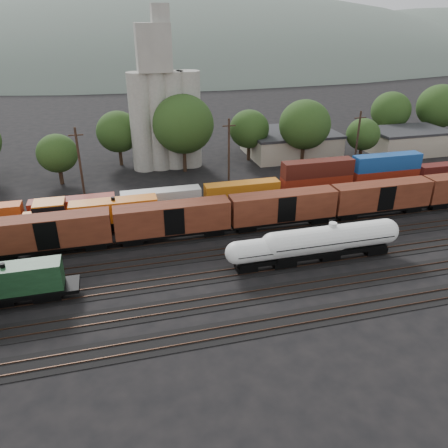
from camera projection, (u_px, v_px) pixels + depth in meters
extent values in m
plane|color=black|center=(182.00, 258.00, 54.03)|extent=(600.00, 600.00, 0.00)
cube|color=black|center=(209.00, 335.00, 40.94)|extent=(180.00, 3.20, 0.08)
cube|color=#382319|center=(211.00, 339.00, 40.28)|extent=(180.00, 0.08, 0.16)
cube|color=#382319|center=(208.00, 330.00, 41.53)|extent=(180.00, 0.08, 0.16)
cube|color=black|center=(199.00, 304.00, 45.30)|extent=(180.00, 3.20, 0.08)
cube|color=#382319|center=(200.00, 308.00, 44.64)|extent=(180.00, 0.08, 0.16)
cube|color=#382319|center=(197.00, 300.00, 45.89)|extent=(180.00, 0.08, 0.16)
cube|color=black|center=(190.00, 279.00, 49.66)|extent=(180.00, 3.20, 0.08)
cube|color=#382319|center=(191.00, 282.00, 49.00)|extent=(180.00, 0.08, 0.16)
cube|color=#382319|center=(189.00, 275.00, 50.25)|extent=(180.00, 0.08, 0.16)
cube|color=black|center=(182.00, 258.00, 54.01)|extent=(180.00, 3.20, 0.08)
cube|color=#382319|center=(183.00, 260.00, 53.35)|extent=(180.00, 0.08, 0.16)
cube|color=#382319|center=(181.00, 254.00, 54.61)|extent=(180.00, 0.08, 0.16)
cube|color=black|center=(176.00, 239.00, 58.37)|extent=(180.00, 3.20, 0.08)
cube|color=#382319|center=(177.00, 241.00, 57.71)|extent=(180.00, 0.08, 0.16)
cube|color=#382319|center=(175.00, 236.00, 58.96)|extent=(180.00, 0.08, 0.16)
cube|color=black|center=(170.00, 224.00, 62.73)|extent=(180.00, 3.20, 0.08)
cube|color=#382319|center=(171.00, 225.00, 62.07)|extent=(180.00, 0.08, 0.16)
cube|color=#382319|center=(170.00, 221.00, 63.32)|extent=(180.00, 0.08, 0.16)
cube|color=black|center=(166.00, 210.00, 67.09)|extent=(180.00, 3.20, 0.08)
cube|color=#382319|center=(166.00, 212.00, 66.43)|extent=(180.00, 0.08, 0.16)
cube|color=#382319|center=(165.00, 208.00, 67.68)|extent=(180.00, 0.08, 0.16)
cube|color=#18391E|center=(6.00, 280.00, 44.05)|extent=(10.92, 2.57, 2.89)
cylinder|color=black|center=(2.00, 266.00, 43.35)|extent=(0.54, 0.54, 0.54)
cube|color=black|center=(48.00, 294.00, 45.90)|extent=(2.78, 2.14, 0.75)
cylinder|color=white|center=(289.00, 246.00, 51.28)|extent=(12.90, 2.66, 2.66)
sphere|color=white|center=(236.00, 253.00, 49.80)|extent=(2.66, 2.66, 2.66)
sphere|color=white|center=(339.00, 240.00, 52.77)|extent=(2.66, 2.66, 2.66)
cylinder|color=white|center=(290.00, 235.00, 50.63)|extent=(0.82, 0.82, 0.46)
cube|color=black|center=(289.00, 246.00, 51.28)|extent=(13.19, 2.79, 0.07)
cube|color=black|center=(288.00, 257.00, 51.92)|extent=(12.46, 2.02, 0.46)
cube|color=black|center=(246.00, 267.00, 50.95)|extent=(2.38, 1.83, 0.64)
cube|color=black|center=(328.00, 255.00, 53.37)|extent=(2.38, 1.83, 0.64)
cylinder|color=white|center=(331.00, 238.00, 52.37)|extent=(14.87, 3.06, 3.06)
sphere|color=white|center=(273.00, 245.00, 50.66)|extent=(3.06, 3.06, 3.06)
sphere|color=white|center=(386.00, 231.00, 54.07)|extent=(3.06, 3.06, 3.06)
cylinder|color=white|center=(333.00, 225.00, 51.61)|extent=(0.95, 0.95, 0.53)
cube|color=black|center=(331.00, 238.00, 52.37)|extent=(15.21, 3.21, 0.08)
cube|color=black|center=(330.00, 250.00, 53.10)|extent=(14.36, 2.32, 0.53)
cube|color=black|center=(283.00, 261.00, 51.98)|extent=(2.75, 2.11, 0.74)
cube|color=black|center=(373.00, 249.00, 54.77)|extent=(2.75, 2.11, 0.74)
cube|color=black|center=(98.00, 223.00, 59.88)|extent=(19.45, 3.13, 0.43)
cube|color=black|center=(99.00, 226.00, 60.09)|extent=(5.40, 2.38, 0.86)
cube|color=orange|center=(114.00, 210.00, 59.69)|extent=(11.67, 2.59, 2.92)
cube|color=orange|center=(51.00, 214.00, 57.67)|extent=(3.89, 3.13, 3.57)
cube|color=black|center=(49.00, 206.00, 57.18)|extent=(4.00, 3.24, 0.97)
cube|color=orange|center=(30.00, 222.00, 57.40)|extent=(1.73, 2.59, 1.95)
cylinder|color=black|center=(113.00, 199.00, 58.99)|extent=(0.54, 0.54, 0.54)
cube|color=black|center=(51.00, 233.00, 58.75)|extent=(2.81, 2.16, 0.76)
cube|color=black|center=(144.00, 223.00, 61.61)|extent=(2.81, 2.16, 0.76)
cube|color=black|center=(51.00, 246.00, 54.28)|extent=(15.00, 2.60, 0.40)
cube|color=#572415|center=(48.00, 231.00, 53.37)|extent=(15.00, 2.90, 3.80)
cube|color=black|center=(173.00, 232.00, 57.81)|extent=(15.00, 2.60, 0.40)
cube|color=#572415|center=(173.00, 218.00, 56.90)|extent=(15.00, 2.90, 3.80)
cube|color=black|center=(282.00, 219.00, 61.35)|extent=(15.00, 2.60, 0.40)
cube|color=#572415|center=(283.00, 206.00, 60.44)|extent=(15.00, 2.90, 3.80)
cube|color=black|center=(379.00, 208.00, 64.88)|extent=(15.00, 2.60, 0.40)
cube|color=#572415|center=(381.00, 195.00, 63.98)|extent=(15.00, 2.90, 3.80)
cube|color=black|center=(165.00, 207.00, 66.89)|extent=(160.00, 2.60, 0.60)
cube|color=maroon|center=(73.00, 207.00, 63.14)|extent=(12.00, 2.40, 2.60)
cube|color=beige|center=(161.00, 198.00, 66.08)|extent=(12.00, 2.40, 2.60)
cube|color=#C66C14|center=(242.00, 190.00, 69.02)|extent=(12.00, 2.40, 2.60)
cube|color=maroon|center=(316.00, 183.00, 71.96)|extent=(12.00, 2.40, 2.60)
cube|color=#42150F|center=(318.00, 168.00, 70.83)|extent=(12.00, 2.40, 2.60)
cube|color=maroon|center=(385.00, 177.00, 74.90)|extent=(12.00, 2.40, 2.60)
cube|color=navy|center=(387.00, 162.00, 73.77)|extent=(12.00, 2.40, 2.60)
cube|color=#471410|center=(448.00, 170.00, 77.83)|extent=(12.00, 2.40, 2.60)
cylinder|color=#99978D|center=(142.00, 123.00, 81.29)|extent=(4.40, 4.40, 18.00)
cylinder|color=#99978D|center=(158.00, 122.00, 81.98)|extent=(4.40, 4.40, 18.00)
cylinder|color=#99978D|center=(174.00, 121.00, 82.67)|extent=(4.40, 4.40, 18.00)
cylinder|color=#99978D|center=(189.00, 120.00, 83.36)|extent=(4.40, 4.40, 18.00)
cube|color=#99978D|center=(153.00, 48.00, 76.35)|extent=(6.00, 5.00, 8.00)
cube|color=#99978D|center=(160.00, 16.00, 74.53)|extent=(3.00, 3.00, 4.00)
cube|color=#9E937F|center=(290.00, 144.00, 93.05)|extent=(18.00, 14.00, 4.60)
cube|color=#232326|center=(291.00, 132.00, 91.95)|extent=(18.36, 14.28, 0.50)
cube|color=#9E937F|center=(407.00, 142.00, 94.43)|extent=(16.00, 10.00, 4.60)
cube|color=#232326|center=(409.00, 130.00, 93.33)|extent=(16.32, 10.20, 0.50)
cylinder|color=black|center=(61.00, 177.00, 77.15)|extent=(0.70, 0.70, 2.57)
ellipsoid|color=#274318|center=(57.00, 153.00, 75.28)|extent=(6.98, 6.98, 6.61)
cylinder|color=black|center=(121.00, 157.00, 86.84)|extent=(0.70, 0.70, 3.08)
ellipsoid|color=#274318|center=(118.00, 132.00, 84.60)|extent=(8.36, 8.36, 7.92)
cylinder|color=black|center=(185.00, 161.00, 83.04)|extent=(0.70, 0.70, 4.16)
ellipsoid|color=#274318|center=(183.00, 124.00, 80.02)|extent=(11.28, 11.28, 10.69)
cylinder|color=black|center=(249.00, 153.00, 89.86)|extent=(0.70, 0.70, 2.96)
ellipsoid|color=#274318|center=(249.00, 129.00, 87.71)|extent=(8.03, 8.03, 7.61)
cylinder|color=black|center=(302.00, 156.00, 86.99)|extent=(0.70, 0.70, 3.68)
ellipsoid|color=#274318|center=(305.00, 125.00, 84.32)|extent=(9.98, 9.98, 9.45)
cylinder|color=black|center=(360.00, 154.00, 89.86)|extent=(0.70, 0.70, 2.48)
ellipsoid|color=#274318|center=(363.00, 134.00, 88.06)|extent=(6.73, 6.73, 6.37)
cylinder|color=black|center=(387.00, 134.00, 103.28)|extent=(0.70, 0.70, 3.30)
ellipsoid|color=#274318|center=(391.00, 111.00, 100.88)|extent=(8.95, 8.95, 8.48)
cylinder|color=black|center=(434.00, 134.00, 102.92)|extent=(0.70, 0.70, 3.77)
ellipsoid|color=#274318|center=(440.00, 106.00, 100.18)|extent=(10.24, 10.24, 9.70)
cylinder|color=black|center=(80.00, 166.00, 67.86)|extent=(0.36, 0.36, 12.00)
cube|color=black|center=(76.00, 135.00, 65.78)|extent=(2.20, 0.18, 0.18)
cylinder|color=black|center=(229.00, 154.00, 73.37)|extent=(0.36, 0.36, 12.00)
cube|color=black|center=(229.00, 126.00, 71.29)|extent=(2.20, 0.18, 0.18)
cylinder|color=black|center=(357.00, 145.00, 78.88)|extent=(0.36, 0.36, 12.00)
cube|color=black|center=(360.00, 118.00, 76.80)|extent=(2.20, 0.18, 0.18)
ellipsoid|color=#59665B|center=(176.00, 95.00, 299.71)|extent=(520.00, 286.00, 130.00)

